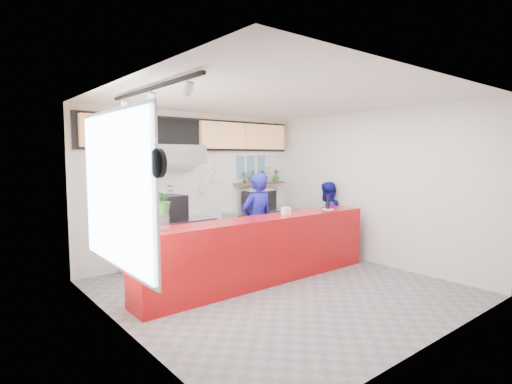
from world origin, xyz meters
TOP-DOWN VIEW (x-y plane):
  - floor at (0.00, 0.00)m, footprint 5.00×5.00m
  - ceiling at (0.00, 0.00)m, footprint 5.00×5.00m
  - wall_back at (0.00, 2.50)m, footprint 5.00×0.00m
  - wall_left at (-2.50, 0.00)m, footprint 0.00×5.00m
  - wall_right at (2.50, 0.00)m, footprint 0.00×5.00m
  - service_counter at (0.00, 0.40)m, footprint 4.50×0.60m
  - cream_band at (0.00, 2.49)m, footprint 5.00×0.02m
  - prep_bench at (-0.80, 2.20)m, footprint 1.80×0.60m
  - panini_oven at (-0.81, 2.20)m, footprint 0.61×0.61m
  - extraction_hood at (-0.80, 2.15)m, footprint 1.20×0.70m
  - hood_lip at (-0.80, 2.15)m, footprint 1.20×0.69m
  - right_bench at (1.50, 2.20)m, footprint 1.80×0.60m
  - espresso_machine at (1.41, 2.20)m, footprint 0.80×0.67m
  - espresso_tray at (1.41, 2.20)m, footprint 0.70×0.52m
  - herb_shelf at (1.60, 2.40)m, footprint 1.40×0.18m
  - menu_board_far_left at (-1.75, 2.38)m, footprint 1.10×0.10m
  - menu_board_mid_left at (-0.59, 2.38)m, footprint 1.10×0.10m
  - menu_board_mid_right at (0.57, 2.38)m, footprint 1.10×0.10m
  - menu_board_far_right at (1.73, 2.38)m, footprint 1.10×0.10m
  - soffit at (0.00, 2.46)m, footprint 4.80×0.04m
  - window_pane at (-2.47, 0.30)m, footprint 0.04×2.20m
  - window_frame at (-2.45, 0.30)m, footprint 0.03×2.30m
  - wall_clock_rim at (-2.46, -0.90)m, footprint 0.05×0.30m
  - wall_clock_face at (-2.43, -0.90)m, footprint 0.02×0.26m
  - track_rail at (-2.10, 0.00)m, footprint 0.05×2.40m
  - dec_plate_a at (0.15, 2.47)m, footprint 0.24×0.03m
  - dec_plate_b at (0.45, 2.47)m, footprint 0.24×0.03m
  - dec_plate_c at (0.15, 2.47)m, footprint 0.24×0.03m
  - dec_plate_d at (0.50, 2.47)m, footprint 0.24×0.03m
  - photo_frame_a at (1.10, 2.48)m, footprint 0.20×0.02m
  - photo_frame_b at (1.40, 2.48)m, footprint 0.20×0.02m
  - photo_frame_c at (1.70, 2.48)m, footprint 0.20×0.02m
  - photo_frame_d at (1.10, 2.48)m, footprint 0.20×0.02m
  - photo_frame_e at (1.40, 2.48)m, footprint 0.20×0.02m
  - photo_frame_f at (1.70, 2.48)m, footprint 0.20×0.02m
  - staff_center at (0.41, 1.04)m, footprint 0.67×0.45m
  - staff_right at (2.33, 1.02)m, footprint 0.81×0.65m
  - herb_a at (1.15, 2.40)m, footprint 0.15×0.11m
  - herb_b at (1.36, 2.40)m, footprint 0.16×0.13m
  - herb_c at (1.72, 2.40)m, footprint 0.33×0.29m
  - herb_d at (2.09, 2.40)m, footprint 0.19×0.18m
  - glass_vase at (-1.81, 0.39)m, footprint 0.25×0.25m
  - basil_vase at (-1.81, 0.39)m, footprint 0.47×0.45m
  - napkin_holder at (0.52, 0.39)m, footprint 0.15×0.10m
  - white_plate at (1.59, 0.36)m, footprint 0.22×0.22m
  - pepper_mill at (1.59, 0.36)m, footprint 0.08×0.08m

SIDE VIEW (x-z plane):
  - floor at x=0.00m, z-range 0.00..0.00m
  - prep_bench at x=-0.80m, z-range 0.00..0.90m
  - right_bench at x=1.50m, z-range 0.00..0.90m
  - service_counter at x=0.00m, z-range 0.00..1.10m
  - staff_right at x=2.33m, z-range 0.00..1.56m
  - staff_center at x=0.41m, z-range 0.00..1.80m
  - white_plate at x=1.59m, z-range 1.10..1.12m
  - espresso_machine at x=1.41m, z-range 0.90..1.34m
  - panini_oven at x=-0.81m, z-range 0.90..1.38m
  - napkin_holder at x=0.52m, z-range 1.10..1.23m
  - glass_vase at x=-1.81m, z-range 1.10..1.33m
  - pepper_mill at x=1.59m, z-range 1.11..1.38m
  - espresso_tray at x=1.41m, z-range 1.35..1.41m
  - dec_plate_c at x=0.15m, z-range 1.33..1.57m
  - wall_back at x=0.00m, z-range -1.00..4.00m
  - wall_left at x=-2.50m, z-range -1.00..4.00m
  - wall_right at x=2.50m, z-range -1.00..4.00m
  - herb_shelf at x=1.60m, z-range 1.48..1.52m
  - basil_vase at x=-1.81m, z-range 1.32..1.74m
  - herb_a at x=1.15m, z-range 1.52..1.78m
  - dec_plate_b at x=0.45m, z-range 1.53..1.77m
  - herb_d at x=2.09m, z-range 1.52..1.79m
  - herb_b at x=1.36m, z-range 1.52..1.81m
  - herb_c at x=1.72m, z-range 1.52..1.86m
  - window_pane at x=-2.47m, z-range 0.75..2.65m
  - window_frame at x=-2.45m, z-range 0.70..2.70m
  - dec_plate_a at x=0.15m, z-range 1.63..1.87m
  - photo_frame_d at x=1.10m, z-range 1.62..1.88m
  - photo_frame_e at x=1.40m, z-range 1.62..1.88m
  - photo_frame_f at x=1.70m, z-range 1.62..1.88m
  - dec_plate_d at x=0.50m, z-range 1.78..2.02m
  - hood_lip at x=-0.80m, z-range 1.79..2.11m
  - photo_frame_a at x=1.10m, z-range 1.88..2.12m
  - photo_frame_b at x=1.40m, z-range 1.88..2.12m
  - photo_frame_c at x=1.70m, z-range 1.88..2.12m
  - wall_clock_rim at x=-2.46m, z-range 1.90..2.20m
  - wall_clock_face at x=-2.43m, z-range 1.92..2.18m
  - extraction_hood at x=-0.80m, z-range 1.98..2.32m
  - menu_board_far_left at x=-1.75m, z-range 2.27..2.82m
  - menu_board_mid_left at x=-0.59m, z-range 2.27..2.82m
  - menu_board_mid_right at x=0.57m, z-range 2.27..2.82m
  - menu_board_far_right at x=1.73m, z-range 2.27..2.82m
  - soffit at x=0.00m, z-range 2.22..2.88m
  - cream_band at x=0.00m, z-range 2.20..3.00m
  - track_rail at x=-2.10m, z-range 2.92..2.96m
  - ceiling at x=0.00m, z-range 3.00..3.00m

